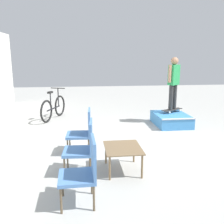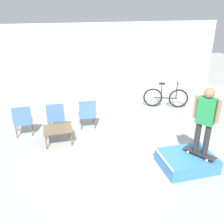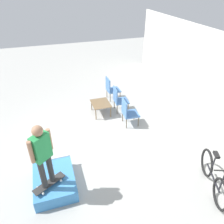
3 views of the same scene
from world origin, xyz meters
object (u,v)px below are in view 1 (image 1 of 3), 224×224
at_px(coffee_table, 123,150).
at_px(bicycle, 54,108).
at_px(patio_chair_right, 83,130).
at_px(skateboard_on_ramp, 172,110).
at_px(patio_chair_center, 84,145).
at_px(person_skater, 174,79).
at_px(patio_chair_left, 84,169).
at_px(skate_ramp_box, 171,119).

height_order(coffee_table, bicycle, bicycle).
xyz_separation_m(patio_chair_right, bicycle, (3.19, 0.98, -0.13)).
relative_size(skateboard_on_ramp, patio_chair_center, 0.80).
relative_size(coffee_table, bicycle, 0.49).
distance_m(person_skater, patio_chair_center, 4.35).
xyz_separation_m(skateboard_on_ramp, patio_chair_right, (-2.23, 2.82, 0.10)).
distance_m(person_skater, coffee_table, 3.95).
bearing_deg(patio_chair_left, bicycle, -170.73).
xyz_separation_m(patio_chair_left, bicycle, (5.14, 0.98, -0.13)).
xyz_separation_m(skate_ramp_box, coffee_table, (-2.95, 1.99, 0.23)).
bearing_deg(patio_chair_left, patio_chair_right, 178.49).
height_order(person_skater, patio_chair_left, person_skater).
bearing_deg(coffee_table, person_skater, -33.34).
relative_size(person_skater, patio_chair_left, 1.67).
height_order(patio_chair_left, bicycle, bicycle).
bearing_deg(person_skater, coffee_table, -162.15).
bearing_deg(coffee_table, patio_chair_right, 36.38).
xyz_separation_m(person_skater, coffee_table, (-3.20, 2.10, -0.98)).
height_order(person_skater, bicycle, person_skater).
distance_m(patio_chair_center, patio_chair_right, 0.98).
height_order(skate_ramp_box, coffee_table, coffee_table).
distance_m(patio_chair_center, bicycle, 4.28).
bearing_deg(skate_ramp_box, patio_chair_center, 137.54).
distance_m(coffee_table, patio_chair_left, 1.21).
distance_m(skateboard_on_ramp, patio_chair_right, 3.59).
height_order(skateboard_on_ramp, person_skater, person_skater).
xyz_separation_m(coffee_table, patio_chair_center, (-0.01, 0.72, 0.12)).
bearing_deg(person_skater, patio_chair_center, -170.16).
bearing_deg(person_skater, skate_ramp_box, -153.20).
bearing_deg(patio_chair_center, patio_chair_left, 3.58).
relative_size(skateboard_on_ramp, coffee_table, 0.98).
relative_size(patio_chair_center, bicycle, 0.60).
bearing_deg(bicycle, patio_chair_left, -148.22).
bearing_deg(skate_ramp_box, patio_chair_left, 145.41).
relative_size(skate_ramp_box, bicycle, 0.80).
xyz_separation_m(skate_ramp_box, patio_chair_left, (-3.93, 2.71, 0.35)).
bearing_deg(patio_chair_left, person_skater, 144.44).
bearing_deg(patio_chair_left, skate_ramp_box, 143.90).
relative_size(coffee_table, patio_chair_center, 0.82).
relative_size(person_skater, bicycle, 1.01).
bearing_deg(skateboard_on_ramp, patio_chair_left, -153.90).
height_order(patio_chair_left, patio_chair_center, same).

